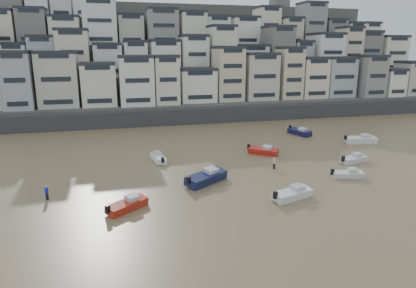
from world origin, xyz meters
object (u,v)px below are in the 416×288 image
object	(u,v)px
boat_a	(293,193)
person_pink	(274,163)
boat_d	(354,158)
boat_j	(127,204)
boat_b	(348,173)
boat_g	(361,139)
boat_c	(206,176)
boat_i	(299,131)
boat_f	(158,157)
person_blue	(47,192)
boat_e	(263,150)

from	to	relation	value
boat_a	person_pink	xyz separation A→B (m)	(2.68, 10.86, 0.11)
boat_d	boat_j	bearing A→B (deg)	-178.71
boat_b	person_pink	xyz separation A→B (m)	(-7.98, 6.08, 0.26)
boat_a	boat_g	world-z (taller)	boat_g
boat_c	boat_g	world-z (taller)	boat_c
boat_i	boat_f	size ratio (longest dim) A/B	1.16
boat_f	person_blue	distance (m)	18.70
boat_e	person_pink	bearing A→B (deg)	-60.95
boat_b	boat_d	bearing A→B (deg)	61.74
person_blue	boat_f	bearing A→B (deg)	39.67
boat_f	boat_d	bearing A→B (deg)	-114.00
boat_i	boat_c	xyz separation A→B (m)	(-25.31, -22.26, 0.13)
boat_f	boat_b	distance (m)	27.65
boat_g	boat_f	bearing A→B (deg)	-167.87
boat_f	boat_e	xyz separation A→B (m)	(17.26, -0.54, 0.03)
boat_i	boat_b	size ratio (longest dim) A/B	1.33
boat_d	boat_b	xyz separation A→B (m)	(-5.15, -5.80, -0.06)
boat_i	boat_e	size ratio (longest dim) A/B	1.11
boat_d	person_blue	world-z (taller)	person_blue
boat_j	person_blue	bearing A→B (deg)	112.85
boat_g	boat_d	bearing A→B (deg)	-121.27
boat_j	boat_g	world-z (taller)	boat_g
person_blue	person_pink	distance (m)	30.39
boat_c	boat_g	size ratio (longest dim) A/B	1.10
boat_d	person_pink	world-z (taller)	person_pink
boat_f	boat_g	world-z (taller)	boat_g
boat_i	boat_j	size ratio (longest dim) A/B	1.13
boat_d	person_blue	size ratio (longest dim) A/B	2.82
boat_d	person_pink	bearing A→B (deg)	165.71
boat_f	person_pink	bearing A→B (deg)	-125.02
boat_a	boat_d	bearing A→B (deg)	16.97
boat_d	boat_f	bearing A→B (deg)	150.75
boat_i	boat_c	bearing A→B (deg)	-64.14
boat_f	boat_j	distance (m)	18.10
boat_j	boat_b	size ratio (longest dim) A/B	1.17
boat_b	boat_i	bearing A→B (deg)	89.22
boat_j	boat_b	world-z (taller)	boat_j
boat_a	boat_j	bearing A→B (deg)	157.78
boat_j	boat_c	xyz separation A→B (m)	(10.34, 5.92, 0.22)
boat_e	boat_g	bearing A→B (deg)	46.64
boat_e	person_blue	world-z (taller)	person_blue
boat_a	boat_b	size ratio (longest dim) A/B	1.25
boat_i	person_pink	bearing A→B (deg)	-52.32
boat_c	person_blue	world-z (taller)	boat_c
boat_a	boat_e	world-z (taller)	boat_a
boat_j	person_blue	world-z (taller)	person_blue
boat_j	person_blue	size ratio (longest dim) A/B	3.01
boat_a	boat_b	world-z (taller)	boat_a
boat_j	person_pink	bearing A→B (deg)	-13.09
boat_j	boat_f	bearing A→B (deg)	35.80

